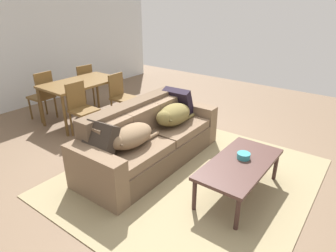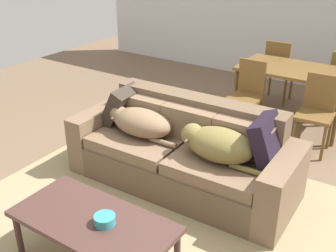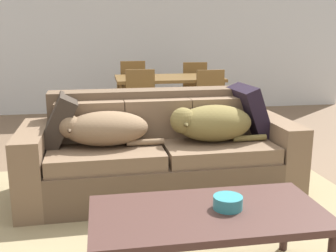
{
  "view_description": "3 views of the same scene",
  "coord_description": "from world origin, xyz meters",
  "px_view_note": "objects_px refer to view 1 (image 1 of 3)",
  "views": [
    {
      "loc": [
        -2.84,
        -2.27,
        2.22
      ],
      "look_at": [
        0.12,
        -0.01,
        0.58
      ],
      "focal_mm": 31.17,
      "sensor_mm": 36.0,
      "label": 1
    },
    {
      "loc": [
        1.84,
        -2.85,
        2.36
      ],
      "look_at": [
        -0.12,
        0.1,
        0.67
      ],
      "focal_mm": 43.42,
      "sensor_mm": 36.0,
      "label": 2
    },
    {
      "loc": [
        -0.51,
        -3.04,
        1.38
      ],
      "look_at": [
        0.03,
        0.09,
        0.62
      ],
      "focal_mm": 42.67,
      "sensor_mm": 36.0,
      "label": 3
    }
  ],
  "objects_px": {
    "throw_pillow_by_left_arm": "(100,140)",
    "bowl_on_coffee_table": "(244,156)",
    "couch": "(149,140)",
    "throw_pillow_by_right_arm": "(178,102)",
    "dining_table": "(81,85)",
    "dining_chair_far_right": "(83,84)",
    "coffee_table": "(240,166)",
    "dog_on_left_cushion": "(130,136)",
    "dining_chair_far_left": "(43,94)",
    "dining_chair_near_right": "(121,95)",
    "dog_on_right_cushion": "(173,115)",
    "dining_chair_near_left": "(81,106)"
  },
  "relations": [
    {
      "from": "dog_on_left_cushion",
      "to": "coffee_table",
      "type": "xyz_separation_m",
      "value": [
        0.52,
        -1.28,
        -0.21
      ]
    },
    {
      "from": "bowl_on_coffee_table",
      "to": "dining_chair_far_left",
      "type": "relative_size",
      "value": 0.17
    },
    {
      "from": "dog_on_right_cushion",
      "to": "throw_pillow_by_right_arm",
      "type": "bearing_deg",
      "value": 24.11
    },
    {
      "from": "coffee_table",
      "to": "dining_chair_far_left",
      "type": "distance_m",
      "value": 4.06
    },
    {
      "from": "couch",
      "to": "bowl_on_coffee_table",
      "type": "distance_m",
      "value": 1.39
    },
    {
      "from": "bowl_on_coffee_table",
      "to": "dining_chair_far_left",
      "type": "height_order",
      "value": "dining_chair_far_left"
    },
    {
      "from": "dog_on_right_cushion",
      "to": "dining_chair_near_left",
      "type": "xyz_separation_m",
      "value": [
        -0.41,
        1.65,
        -0.11
      ]
    },
    {
      "from": "throw_pillow_by_right_arm",
      "to": "dining_table",
      "type": "distance_m",
      "value": 2.02
    },
    {
      "from": "bowl_on_coffee_table",
      "to": "dining_chair_far_right",
      "type": "bearing_deg",
      "value": 79.24
    },
    {
      "from": "dog_on_right_cushion",
      "to": "dining_chair_far_left",
      "type": "bearing_deg",
      "value": 97.58
    },
    {
      "from": "bowl_on_coffee_table",
      "to": "dining_chair_far_left",
      "type": "bearing_deg",
      "value": 92.46
    },
    {
      "from": "dining_chair_near_left",
      "to": "throw_pillow_by_left_arm",
      "type": "bearing_deg",
      "value": -118.71
    },
    {
      "from": "throw_pillow_by_right_arm",
      "to": "dining_chair_far_right",
      "type": "distance_m",
      "value": 2.6
    },
    {
      "from": "dining_chair_far_right",
      "to": "throw_pillow_by_left_arm",
      "type": "bearing_deg",
      "value": 59.67
    },
    {
      "from": "bowl_on_coffee_table",
      "to": "dining_chair_near_right",
      "type": "distance_m",
      "value": 2.94
    },
    {
      "from": "dog_on_left_cushion",
      "to": "dining_table",
      "type": "bearing_deg",
      "value": 66.19
    },
    {
      "from": "dog_on_right_cushion",
      "to": "dining_chair_near_right",
      "type": "bearing_deg",
      "value": 72.27
    },
    {
      "from": "dining_table",
      "to": "throw_pillow_by_right_arm",
      "type": "bearing_deg",
      "value": -78.55
    },
    {
      "from": "dining_chair_near_left",
      "to": "bowl_on_coffee_table",
      "type": "bearing_deg",
      "value": -86.09
    },
    {
      "from": "dining_chair_near_left",
      "to": "coffee_table",
      "type": "bearing_deg",
      "value": -88.26
    },
    {
      "from": "couch",
      "to": "bowl_on_coffee_table",
      "type": "bearing_deg",
      "value": -84.19
    },
    {
      "from": "bowl_on_coffee_table",
      "to": "dining_chair_far_right",
      "type": "distance_m",
      "value": 4.11
    },
    {
      "from": "couch",
      "to": "throw_pillow_by_left_arm",
      "type": "height_order",
      "value": "throw_pillow_by_left_arm"
    },
    {
      "from": "dining_chair_far_left",
      "to": "dining_chair_far_right",
      "type": "bearing_deg",
      "value": 176.38
    },
    {
      "from": "throw_pillow_by_left_arm",
      "to": "dining_chair_near_right",
      "type": "xyz_separation_m",
      "value": [
        1.73,
        1.44,
        -0.15
      ]
    },
    {
      "from": "dining_chair_far_right",
      "to": "coffee_table",
      "type": "bearing_deg",
      "value": 81.42
    },
    {
      "from": "throw_pillow_by_right_arm",
      "to": "dining_table",
      "type": "relative_size",
      "value": 0.32
    },
    {
      "from": "dog_on_left_cushion",
      "to": "dining_chair_far_left",
      "type": "xyz_separation_m",
      "value": [
        0.46,
        2.78,
        -0.08
      ]
    },
    {
      "from": "coffee_table",
      "to": "dining_chair_near_right",
      "type": "xyz_separation_m",
      "value": [
        0.84,
        2.86,
        0.11
      ]
    },
    {
      "from": "dog_on_left_cushion",
      "to": "throw_pillow_by_left_arm",
      "type": "xyz_separation_m",
      "value": [
        -0.37,
        0.14,
        0.05
      ]
    },
    {
      "from": "coffee_table",
      "to": "dining_chair_near_left",
      "type": "relative_size",
      "value": 1.36
    },
    {
      "from": "coffee_table",
      "to": "dining_table",
      "type": "height_order",
      "value": "dining_table"
    },
    {
      "from": "bowl_on_coffee_table",
      "to": "dining_table",
      "type": "height_order",
      "value": "dining_table"
    },
    {
      "from": "throw_pillow_by_right_arm",
      "to": "dining_chair_far_right",
      "type": "height_order",
      "value": "dining_chair_far_right"
    },
    {
      "from": "couch",
      "to": "dining_chair_far_right",
      "type": "height_order",
      "value": "dining_chair_far_right"
    },
    {
      "from": "throw_pillow_by_right_arm",
      "to": "dog_on_right_cushion",
      "type": "bearing_deg",
      "value": -154.81
    },
    {
      "from": "couch",
      "to": "dining_table",
      "type": "xyz_separation_m",
      "value": [
        0.43,
        2.05,
        0.37
      ]
    },
    {
      "from": "bowl_on_coffee_table",
      "to": "dining_chair_far_right",
      "type": "height_order",
      "value": "dining_chair_far_right"
    },
    {
      "from": "dog_on_left_cushion",
      "to": "dining_chair_near_left",
      "type": "height_order",
      "value": "dining_chair_near_left"
    },
    {
      "from": "coffee_table",
      "to": "dining_chair_near_right",
      "type": "height_order",
      "value": "dining_chair_near_right"
    },
    {
      "from": "dog_on_left_cushion",
      "to": "dining_chair_far_left",
      "type": "relative_size",
      "value": 0.87
    },
    {
      "from": "throw_pillow_by_right_arm",
      "to": "coffee_table",
      "type": "height_order",
      "value": "throw_pillow_by_right_arm"
    },
    {
      "from": "dog_on_left_cushion",
      "to": "dining_chair_far_right",
      "type": "relative_size",
      "value": 0.9
    },
    {
      "from": "dog_on_right_cushion",
      "to": "dining_chair_near_right",
      "type": "relative_size",
      "value": 0.9
    },
    {
      "from": "couch",
      "to": "coffee_table",
      "type": "distance_m",
      "value": 1.39
    },
    {
      "from": "throw_pillow_by_right_arm",
      "to": "dining_chair_far_left",
      "type": "relative_size",
      "value": 0.48
    },
    {
      "from": "dining_chair_near_right",
      "to": "couch",
      "type": "bearing_deg",
      "value": -123.97
    },
    {
      "from": "throw_pillow_by_right_arm",
      "to": "dining_chair_far_right",
      "type": "xyz_separation_m",
      "value": [
        0.1,
        2.59,
        -0.16
      ]
    },
    {
      "from": "couch",
      "to": "coffee_table",
      "type": "relative_size",
      "value": 1.84
    },
    {
      "from": "throw_pillow_by_left_arm",
      "to": "bowl_on_coffee_table",
      "type": "relative_size",
      "value": 2.65
    }
  ]
}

